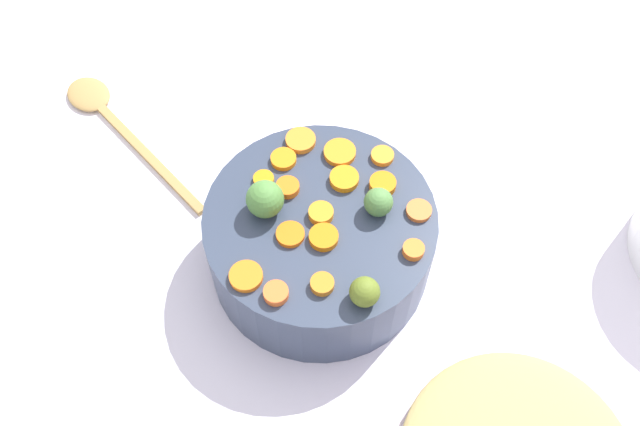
% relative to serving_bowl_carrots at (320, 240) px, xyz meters
% --- Properties ---
extents(tabletop, '(2.40, 2.40, 0.02)m').
position_rel_serving_bowl_carrots_xyz_m(tabletop, '(0.03, 0.03, -0.06)').
color(tabletop, white).
rests_on(tabletop, ground).
extents(serving_bowl_carrots, '(0.27, 0.27, 0.10)m').
position_rel_serving_bowl_carrots_xyz_m(serving_bowl_carrots, '(0.00, 0.00, 0.00)').
color(serving_bowl_carrots, '#323C50').
rests_on(serving_bowl_carrots, tabletop).
extents(carrot_slice_0, '(0.04, 0.04, 0.01)m').
position_rel_serving_bowl_carrots_xyz_m(carrot_slice_0, '(-0.05, 0.01, 0.06)').
color(carrot_slice_0, orange).
rests_on(carrot_slice_0, serving_bowl_carrots).
extents(carrot_slice_1, '(0.03, 0.03, 0.01)m').
position_rel_serving_bowl_carrots_xyz_m(carrot_slice_1, '(0.01, -0.11, 0.06)').
color(carrot_slice_1, orange).
rests_on(carrot_slice_1, serving_bowl_carrots).
extents(carrot_slice_2, '(0.04, 0.04, 0.01)m').
position_rel_serving_bowl_carrots_xyz_m(carrot_slice_2, '(-0.08, 0.05, 0.06)').
color(carrot_slice_2, orange).
rests_on(carrot_slice_2, serving_bowl_carrots).
extents(carrot_slice_3, '(0.04, 0.04, 0.01)m').
position_rel_serving_bowl_carrots_xyz_m(carrot_slice_3, '(-0.03, -0.11, 0.06)').
color(carrot_slice_3, orange).
rests_on(carrot_slice_3, serving_bowl_carrots).
extents(carrot_slice_4, '(0.05, 0.05, 0.01)m').
position_rel_serving_bowl_carrots_xyz_m(carrot_slice_4, '(-0.08, 0.08, 0.06)').
color(carrot_slice_4, orange).
rests_on(carrot_slice_4, serving_bowl_carrots).
extents(carrot_slice_5, '(0.04, 0.04, 0.01)m').
position_rel_serving_bowl_carrots_xyz_m(carrot_slice_5, '(-0.00, 0.06, 0.06)').
color(carrot_slice_5, orange).
rests_on(carrot_slice_5, serving_bowl_carrots).
extents(carrot_slice_6, '(0.03, 0.03, 0.01)m').
position_rel_serving_bowl_carrots_xyz_m(carrot_slice_6, '(0.05, -0.07, 0.06)').
color(carrot_slice_6, orange).
rests_on(carrot_slice_6, serving_bowl_carrots).
extents(carrot_slice_7, '(0.04, 0.04, 0.01)m').
position_rel_serving_bowl_carrots_xyz_m(carrot_slice_7, '(0.02, 0.11, 0.06)').
color(carrot_slice_7, orange).
rests_on(carrot_slice_7, serving_bowl_carrots).
extents(carrot_slice_8, '(0.05, 0.05, 0.01)m').
position_rel_serving_bowl_carrots_xyz_m(carrot_slice_8, '(-0.03, 0.09, 0.06)').
color(carrot_slice_8, orange).
rests_on(carrot_slice_8, serving_bowl_carrots).
extents(carrot_slice_9, '(0.03, 0.03, 0.01)m').
position_rel_serving_bowl_carrots_xyz_m(carrot_slice_9, '(0.11, 0.01, 0.06)').
color(carrot_slice_9, orange).
rests_on(carrot_slice_9, serving_bowl_carrots).
extents(carrot_slice_10, '(0.04, 0.04, 0.01)m').
position_rel_serving_bowl_carrots_xyz_m(carrot_slice_10, '(0.04, 0.07, 0.06)').
color(carrot_slice_10, orange).
rests_on(carrot_slice_10, serving_bowl_carrots).
extents(carrot_slice_11, '(0.04, 0.04, 0.01)m').
position_rel_serving_bowl_carrots_xyz_m(carrot_slice_11, '(-0.02, -0.04, 0.06)').
color(carrot_slice_11, orange).
rests_on(carrot_slice_11, serving_bowl_carrots).
extents(carrot_slice_12, '(0.04, 0.04, 0.01)m').
position_rel_serving_bowl_carrots_xyz_m(carrot_slice_12, '(0.09, 0.06, 0.06)').
color(carrot_slice_12, orange).
rests_on(carrot_slice_12, serving_bowl_carrots).
extents(carrot_slice_13, '(0.03, 0.03, 0.01)m').
position_rel_serving_bowl_carrots_xyz_m(carrot_slice_13, '(-0.08, 0.01, 0.05)').
color(carrot_slice_13, orange).
rests_on(carrot_slice_13, serving_bowl_carrots).
extents(carrot_slice_14, '(0.04, 0.04, 0.01)m').
position_rel_serving_bowl_carrots_xyz_m(carrot_slice_14, '(0.02, -0.02, 0.06)').
color(carrot_slice_14, orange).
rests_on(carrot_slice_14, serving_bowl_carrots).
extents(carrot_slice_15, '(0.04, 0.04, 0.01)m').
position_rel_serving_bowl_carrots_xyz_m(carrot_slice_15, '(-0.00, 0.00, 0.06)').
color(carrot_slice_15, orange).
rests_on(carrot_slice_15, serving_bowl_carrots).
extents(brussels_sprout_0, '(0.04, 0.04, 0.04)m').
position_rel_serving_bowl_carrots_xyz_m(brussels_sprout_0, '(-0.06, -0.02, 0.07)').
color(brussels_sprout_0, '#4E843B').
rests_on(brussels_sprout_0, serving_bowl_carrots).
extents(brussels_sprout_1, '(0.03, 0.03, 0.03)m').
position_rel_serving_bowl_carrots_xyz_m(brussels_sprout_1, '(0.05, 0.04, 0.07)').
color(brussels_sprout_1, '#508441').
rests_on(brussels_sprout_1, serving_bowl_carrots).
extents(brussels_sprout_2, '(0.03, 0.03, 0.03)m').
position_rel_serving_bowl_carrots_xyz_m(brussels_sprout_2, '(0.09, -0.06, 0.07)').
color(brussels_sprout_2, olive).
rests_on(brussels_sprout_2, serving_bowl_carrots).
extents(wooden_spoon, '(0.31, 0.12, 0.01)m').
position_rel_serving_bowl_carrots_xyz_m(wooden_spoon, '(-0.38, 0.05, -0.05)').
color(wooden_spoon, '#AC8649').
rests_on(wooden_spoon, tabletop).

